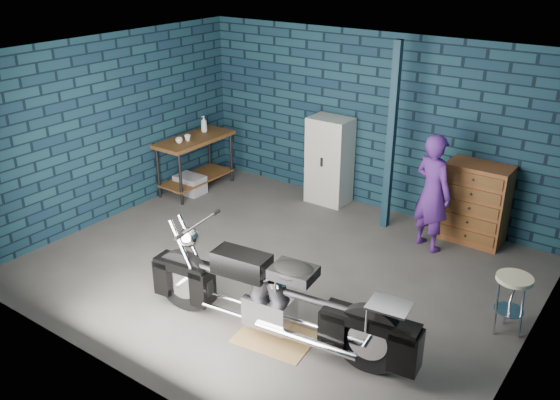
# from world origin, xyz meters

# --- Properties ---
(ground) EXTENTS (6.00, 6.00, 0.00)m
(ground) POSITION_xyz_m (0.00, 0.00, 0.00)
(ground) COLOR #4E4B48
(ground) RESTS_ON ground
(room_walls) EXTENTS (6.02, 5.01, 2.71)m
(room_walls) POSITION_xyz_m (0.00, 0.55, 1.90)
(room_walls) COLOR #0F2232
(room_walls) RESTS_ON ground
(support_post) EXTENTS (0.10, 0.10, 2.70)m
(support_post) POSITION_xyz_m (0.55, 1.95, 1.35)
(support_post) COLOR #102633
(support_post) RESTS_ON ground
(workbench) EXTENTS (0.60, 1.40, 0.91)m
(workbench) POSITION_xyz_m (-2.68, 1.39, 0.46)
(workbench) COLOR brown
(workbench) RESTS_ON ground
(drip_mat) EXTENTS (0.87, 0.70, 0.01)m
(drip_mat) POSITION_xyz_m (0.82, -1.18, 0.00)
(drip_mat) COLOR olive
(drip_mat) RESTS_ON ground
(motorcycle) EXTENTS (2.68, 1.02, 1.15)m
(motorcycle) POSITION_xyz_m (0.82, -1.18, 0.58)
(motorcycle) COLOR black
(motorcycle) RESTS_ON ground
(person) EXTENTS (0.69, 0.59, 1.61)m
(person) POSITION_xyz_m (1.32, 1.70, 0.81)
(person) COLOR #471E73
(person) RESTS_ON ground
(storage_bin) EXTENTS (0.48, 0.34, 0.30)m
(storage_bin) POSITION_xyz_m (-2.66, 1.20, 0.15)
(storage_bin) COLOR gray
(storage_bin) RESTS_ON ground
(locker) EXTENTS (0.65, 0.46, 1.39)m
(locker) POSITION_xyz_m (-0.60, 2.23, 0.70)
(locker) COLOR beige
(locker) RESTS_ON ground
(tool_chest) EXTENTS (0.85, 0.47, 1.13)m
(tool_chest) POSITION_xyz_m (1.74, 2.23, 0.56)
(tool_chest) COLOR brown
(tool_chest) RESTS_ON ground
(shop_stool) EXTENTS (0.48, 0.48, 0.69)m
(shop_stool) POSITION_xyz_m (2.78, 0.36, 0.34)
(shop_stool) COLOR #BFB490
(shop_stool) RESTS_ON ground
(cup_a) EXTENTS (0.12, 0.12, 0.09)m
(cup_a) POSITION_xyz_m (-2.68, 1.03, 0.95)
(cup_a) COLOR #BFB490
(cup_a) RESTS_ON workbench
(cup_b) EXTENTS (0.12, 0.12, 0.10)m
(cup_b) POSITION_xyz_m (-2.65, 1.20, 0.96)
(cup_b) COLOR #BFB490
(cup_b) RESTS_ON workbench
(bottle) EXTENTS (0.12, 0.12, 0.27)m
(bottle) POSITION_xyz_m (-2.76, 1.72, 1.05)
(bottle) COLOR gray
(bottle) RESTS_ON workbench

